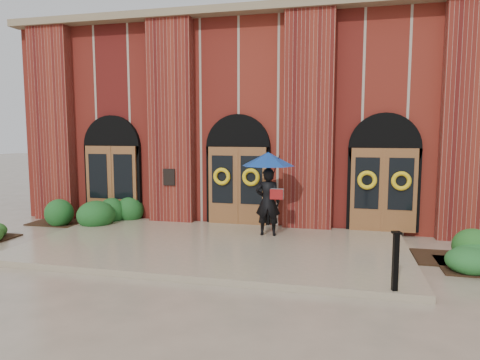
% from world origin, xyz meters
% --- Properties ---
extents(ground, '(90.00, 90.00, 0.00)m').
position_xyz_m(ground, '(0.00, 0.00, 0.00)').
color(ground, gray).
rests_on(ground, ground).
extents(landing, '(10.00, 5.30, 0.15)m').
position_xyz_m(landing, '(0.00, 0.15, 0.07)').
color(landing, tan).
rests_on(landing, ground).
extents(church_building, '(16.20, 12.53, 7.00)m').
position_xyz_m(church_building, '(0.00, 8.78, 3.50)').
color(church_building, maroon).
rests_on(church_building, ground).
extents(man_with_umbrella, '(1.61, 1.61, 2.41)m').
position_xyz_m(man_with_umbrella, '(1.23, 1.43, 1.83)').
color(man_with_umbrella, black).
rests_on(man_with_umbrella, landing).
extents(metal_post, '(0.19, 0.19, 1.13)m').
position_xyz_m(metal_post, '(4.30, -2.35, 0.74)').
color(metal_post, black).
rests_on(metal_post, landing).
extents(hedge_wall_left, '(3.35, 1.34, 0.86)m').
position_xyz_m(hedge_wall_left, '(-5.24, 2.20, 0.43)').
color(hedge_wall_left, '#1A4F1D').
rests_on(hedge_wall_left, ground).
extents(hedge_front_right, '(1.54, 1.32, 0.55)m').
position_xyz_m(hedge_front_right, '(6.39, 0.00, 0.27)').
color(hedge_front_right, '#1F5823').
rests_on(hedge_front_right, ground).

